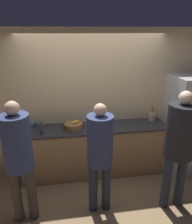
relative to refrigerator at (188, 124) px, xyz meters
name	(u,v)px	position (x,y,z in m)	size (l,w,h in m)	color
ground_plane	(97,182)	(-1.75, -0.25, -0.91)	(14.00, 14.00, 0.00)	#8C704C
wall_back	(92,103)	(-1.75, 0.37, 0.39)	(5.20, 0.06, 2.60)	#D6BC8C
counter	(94,150)	(-1.75, 0.08, -0.43)	(2.60, 0.59, 0.94)	#9E754C
refrigerator	(188,124)	(0.00, 0.00, 0.00)	(0.73, 0.72, 1.81)	#B7B7BC
person_left	(18,153)	(-2.88, -0.86, 0.17)	(0.37, 0.37, 1.77)	#38332D
person_center	(100,150)	(-1.81, -0.85, 0.10)	(0.36, 0.36, 1.68)	#232838
person_right	(180,140)	(-0.71, -0.95, 0.22)	(0.41, 0.41, 1.83)	#232838
fruit_bowl	(74,126)	(-2.12, 0.06, 0.09)	(0.32, 0.32, 0.14)	brown
utensil_crock	(152,117)	(-0.64, 0.19, 0.11)	(0.11, 0.11, 0.30)	#ADA393
bottle_dark	(41,130)	(-2.65, -0.08, 0.12)	(0.05, 0.05, 0.21)	#333338
bottle_clear	(28,125)	(-2.89, 0.14, 0.11)	(0.08, 0.08, 0.20)	silver
cup_red	(100,122)	(-1.63, 0.20, 0.08)	(0.09, 0.09, 0.08)	#A33D33
cup_blue	(36,124)	(-2.76, 0.25, 0.08)	(0.07, 0.07, 0.08)	#335184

